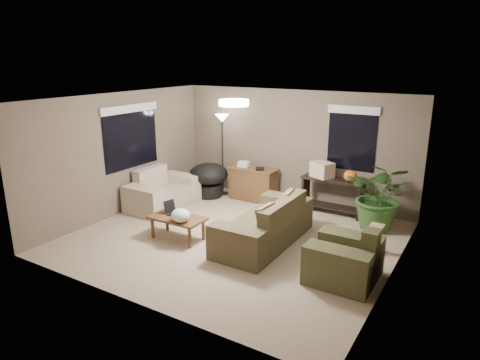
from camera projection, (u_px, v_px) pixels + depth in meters
The scene contains 20 objects.
room_shell at pixel (234, 172), 7.44m from camera, with size 5.50×5.50×5.50m.
main_sofa at pixel (266, 227), 7.51m from camera, with size 0.95×2.20×0.85m.
throw_pillows at pixel (280, 211), 7.28m from camera, with size 0.31×1.37×0.47m.
loveseat at pixel (162, 194), 9.34m from camera, with size 0.90×1.60×0.85m.
armchair at pixel (345, 260), 6.28m from camera, with size 0.95×1.00×0.85m.
coffee_table at pixel (177, 220), 7.66m from camera, with size 1.00×0.55×0.42m.
laptop at pixel (173, 210), 7.79m from camera, with size 0.41×0.34×0.24m.
plastic_bag at pixel (181, 215), 7.39m from camera, with size 0.34×0.30×0.24m, color white.
desk at pixel (253, 184), 9.78m from camera, with size 1.10×0.50×0.75m.
desk_papers at pixel (247, 165), 9.73m from camera, with size 0.72×0.31×0.12m.
console_table at pixel (332, 193), 8.91m from camera, with size 1.30×0.40×0.75m.
pumpkin at pixel (350, 176), 8.62m from camera, with size 0.27×0.27×0.22m, color orange.
cardboard_box at pixel (322, 170), 8.90m from camera, with size 0.43×0.32×0.32m, color beige.
papasan_chair at pixel (209, 177), 9.98m from camera, with size 1.03×1.03×0.80m.
floor_lamp at pixel (222, 128), 9.84m from camera, with size 0.32×0.32×1.91m.
ceiling_fixture at pixel (234, 103), 7.11m from camera, with size 0.50×0.50×0.10m, color white.
houseplant at pixel (380, 203), 8.04m from camera, with size 1.21×1.34×1.05m, color #2D5923.
cat_scratching_post at pixel (376, 241), 7.15m from camera, with size 0.32×0.32×0.50m.
window_left at pixel (131, 126), 8.90m from camera, with size 0.05×1.56×1.33m.
window_back at pixel (353, 128), 8.69m from camera, with size 1.06×0.05×1.33m.
Camera 1 is at (3.81, -6.10, 3.19)m, focal length 32.00 mm.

